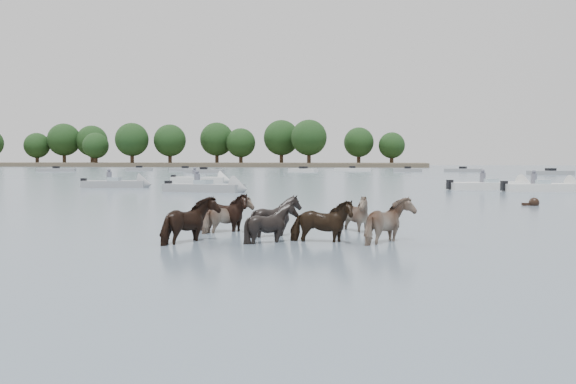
# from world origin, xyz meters

# --- Properties ---
(ground) EXTENTS (400.00, 400.00, 0.00)m
(ground) POSITION_xyz_m (0.00, 0.00, 0.00)
(ground) COLOR #4B5C6D
(ground) RESTS_ON ground
(shoreline) EXTENTS (160.00, 30.00, 1.00)m
(shoreline) POSITION_xyz_m (-70.00, 150.00, 0.50)
(shoreline) COLOR #4C4233
(shoreline) RESTS_ON ground
(pony_herd) EXTENTS (6.02, 4.60, 1.37)m
(pony_herd) POSITION_xyz_m (1.20, 1.26, 0.38)
(pony_herd) COLOR black
(pony_herd) RESTS_ON ground
(swimming_pony) EXTENTS (0.72, 0.44, 0.44)m
(swimming_pony) POSITION_xyz_m (9.70, 14.03, 0.10)
(swimming_pony) COLOR black
(swimming_pony) RESTS_ON ground
(motorboat_a) EXTENTS (5.00, 2.58, 1.92)m
(motorboat_a) POSITION_xyz_m (-14.95, 26.90, 0.23)
(motorboat_a) COLOR gray
(motorboat_a) RESTS_ON ground
(motorboat_b) EXTENTS (5.56, 2.38, 1.92)m
(motorboat_b) POSITION_xyz_m (-6.96, 22.20, 0.23)
(motorboat_b) COLOR gray
(motorboat_b) RESTS_ON ground
(motorboat_c) EXTENTS (6.11, 3.65, 1.92)m
(motorboat_c) POSITION_xyz_m (10.47, 28.76, 0.22)
(motorboat_c) COLOR silver
(motorboat_c) RESTS_ON ground
(motorboat_d) EXTENTS (5.34, 2.88, 1.92)m
(motorboat_d) POSITION_xyz_m (13.26, 26.81, 0.23)
(motorboat_d) COLOR silver
(motorboat_d) RESTS_ON ground
(motorboat_f) EXTENTS (5.17, 1.66, 1.92)m
(motorboat_f) POSITION_xyz_m (-12.02, 36.55, 0.23)
(motorboat_f) COLOR silver
(motorboat_f) RESTS_ON ground
(distant_flotilla) EXTENTS (106.39, 27.79, 0.93)m
(distant_flotilla) POSITION_xyz_m (-0.33, 80.45, 0.26)
(distant_flotilla) COLOR gray
(distant_flotilla) RESTS_ON ground
(treeline) EXTENTS (144.69, 22.04, 12.56)m
(treeline) POSITION_xyz_m (-64.34, 150.56, 6.84)
(treeline) COLOR #382619
(treeline) RESTS_ON ground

